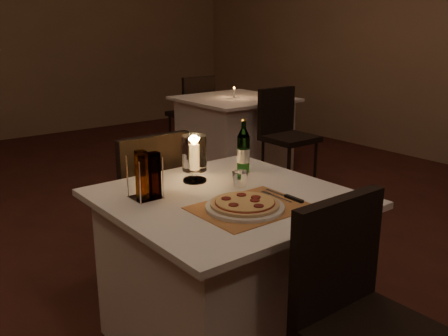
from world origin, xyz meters
TOP-DOWN VIEW (x-y plane):
  - main_table at (0.18, -0.17)m, footprint 1.00×1.00m
  - chair_near at (0.18, -0.88)m, footprint 0.42×0.42m
  - chair_far at (0.18, 0.55)m, footprint 0.42×0.42m
  - placemat at (0.16, -0.35)m, footprint 0.45×0.34m
  - plate at (0.13, -0.35)m, footprint 0.32×0.32m
  - pizza at (0.13, -0.35)m, footprint 0.28×0.28m
  - fork at (0.33, -0.31)m, footprint 0.02×0.18m
  - knife at (0.36, -0.37)m, footprint 0.02×0.22m
  - tumbler at (0.30, -0.12)m, footprint 0.07×0.07m
  - water_bottle at (0.47, 0.06)m, footprint 0.07×0.07m
  - hurricane_candle at (0.19, 0.09)m, footprint 0.12×0.12m
  - cruet_caddy at (-0.11, 0.01)m, footprint 0.12×0.12m
  - neighbor_table_right at (2.10, 2.13)m, footprint 1.00×1.00m
  - neighbor_chair_ra at (2.10, 1.41)m, footprint 0.42×0.42m
  - neighbor_chair_rb at (2.10, 2.84)m, footprint 0.42×0.42m
  - neighbor_candle_right at (2.10, 2.13)m, footprint 0.03×0.03m

SIDE VIEW (x-z plane):
  - main_table at x=0.18m, z-range 0.00..0.74m
  - neighbor_table_right at x=2.10m, z-range 0.00..0.74m
  - chair_near at x=0.18m, z-range 0.10..1.00m
  - chair_far at x=0.18m, z-range 0.10..1.00m
  - neighbor_chair_ra at x=2.10m, z-range 0.10..1.00m
  - neighbor_chair_rb at x=2.10m, z-range 0.10..1.00m
  - placemat at x=0.16m, z-range 0.74..0.74m
  - fork at x=0.33m, z-range 0.74..0.75m
  - knife at x=0.36m, z-range 0.74..0.76m
  - plate at x=0.13m, z-range 0.74..0.76m
  - pizza at x=0.13m, z-range 0.76..0.78m
  - tumbler at x=0.30m, z-range 0.74..0.81m
  - neighbor_candle_right at x=2.10m, z-range 0.73..0.84m
  - cruet_caddy at x=-0.11m, z-range 0.73..0.94m
  - water_bottle at x=0.47m, z-range 0.71..0.99m
  - hurricane_candle at x=0.19m, z-range 0.76..0.98m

